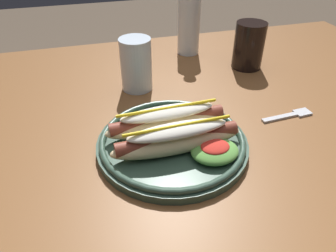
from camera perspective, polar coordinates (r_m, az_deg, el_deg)
The scene contains 6 objects.
dining_table at distance 0.75m, azimuth 4.12°, elevation -3.35°, with size 1.45×0.98×0.74m.
hot_dog_plate at distance 0.59m, azimuth 1.11°, elevation -2.09°, with size 0.29×0.29×0.08m.
fork at distance 0.75m, azimuth 21.32°, elevation 1.85°, with size 0.12×0.03×0.00m.
soda_cup at distance 0.92m, azimuth 14.43°, elevation 13.93°, with size 0.08×0.08×0.13m, color black.
water_cup at distance 0.78m, azimuth -5.80°, elevation 11.03°, with size 0.08×0.08×0.13m, color silver.
glass_bottle at distance 0.98m, azimuth 3.82°, elevation 18.31°, with size 0.07×0.07×0.24m.
Camera 1 is at (-0.21, -0.55, 1.13)m, focal length 33.64 mm.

